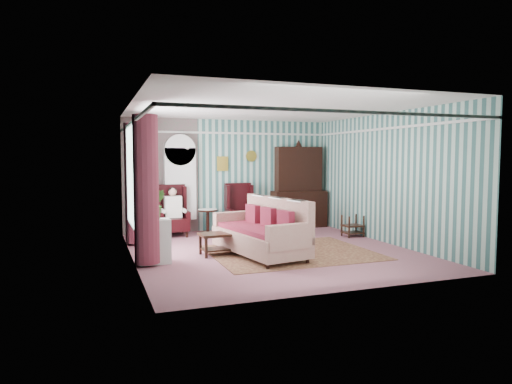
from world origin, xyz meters
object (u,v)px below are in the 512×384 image
object	(u,v)px
sofa	(259,230)
floral_armchair	(276,215)
wingback_left	(173,211)
dresser_hutch	(299,184)
bookcase	(180,189)
seated_woman	(173,212)
plant_stand	(155,241)
coffee_table	(222,244)
nest_table	(353,226)
round_side_table	(208,221)
wingback_right	(241,208)

from	to	relation	value
sofa	floral_armchair	world-z (taller)	floral_armchair
wingback_left	dresser_hutch	bearing A→B (deg)	4.41
bookcase	dresser_hutch	world-z (taller)	dresser_hutch
wingback_left	seated_woman	size ratio (longest dim) A/B	1.06
dresser_hutch	wingback_left	world-z (taller)	dresser_hutch
plant_stand	bookcase	bearing A→B (deg)	71.51
wingback_left	plant_stand	world-z (taller)	wingback_left
sofa	coffee_table	bearing A→B (deg)	52.78
wingback_left	nest_table	world-z (taller)	wingback_left
dresser_hutch	round_side_table	xyz separation A→B (m)	(-2.60, -0.12, -0.88)
wingback_right	coffee_table	distance (m)	2.77
wingback_right	seated_woman	distance (m)	1.75
round_side_table	plant_stand	distance (m)	3.36
wingback_right	wingback_left	bearing A→B (deg)	180.00
seated_woman	plant_stand	size ratio (longest dim) A/B	1.47
seated_woman	round_side_table	bearing A→B (deg)	9.46
dresser_hutch	sofa	size ratio (longest dim) A/B	1.04
wingback_left	floral_armchair	xyz separation A→B (m)	(2.30, -0.97, -0.10)
dresser_hutch	coffee_table	distance (m)	4.14
bookcase	nest_table	xyz separation A→B (m)	(3.82, -1.94, -0.85)
bookcase	sofa	xyz separation A→B (m)	(0.95, -3.19, -0.61)
plant_stand	nest_table	bearing A→B (deg)	13.84
dresser_hutch	nest_table	xyz separation A→B (m)	(0.57, -1.82, -0.91)
dresser_hutch	floral_armchair	xyz separation A→B (m)	(-1.20, -1.24, -0.65)
nest_table	sofa	distance (m)	3.14
dresser_hutch	round_side_table	distance (m)	2.75
wingback_right	sofa	size ratio (longest dim) A/B	0.55
dresser_hutch	nest_table	distance (m)	2.11
nest_table	sofa	size ratio (longest dim) A/B	0.24
dresser_hutch	coffee_table	xyz separation A→B (m)	(-2.96, -2.73, -0.96)
wingback_right	coffee_table	world-z (taller)	wingback_right
dresser_hutch	nest_table	world-z (taller)	dresser_hutch
bookcase	nest_table	bearing A→B (deg)	-26.92
wingback_left	seated_woman	bearing A→B (deg)	0.00
floral_armchair	nest_table	bearing A→B (deg)	-111.02
wingback_left	round_side_table	world-z (taller)	wingback_left
coffee_table	wingback_left	bearing A→B (deg)	102.32
wingback_left	sofa	world-z (taller)	wingback_left
seated_woman	floral_armchair	world-z (taller)	seated_woman
nest_table	floral_armchair	world-z (taller)	floral_armchair
bookcase	coffee_table	xyz separation A→B (m)	(0.29, -2.85, -0.90)
bookcase	nest_table	world-z (taller)	bookcase
nest_table	coffee_table	size ratio (longest dim) A/B	0.62
round_side_table	seated_woman	bearing A→B (deg)	-170.54
wingback_left	nest_table	size ratio (longest dim) A/B	2.31
bookcase	plant_stand	size ratio (longest dim) A/B	2.80
coffee_table	sofa	bearing A→B (deg)	-27.19
wingback_right	coffee_table	size ratio (longest dim) A/B	1.45
wingback_right	seated_woman	xyz separation A→B (m)	(-1.75, 0.00, -0.04)
round_side_table	coffee_table	xyz separation A→B (m)	(-0.36, -2.61, -0.08)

